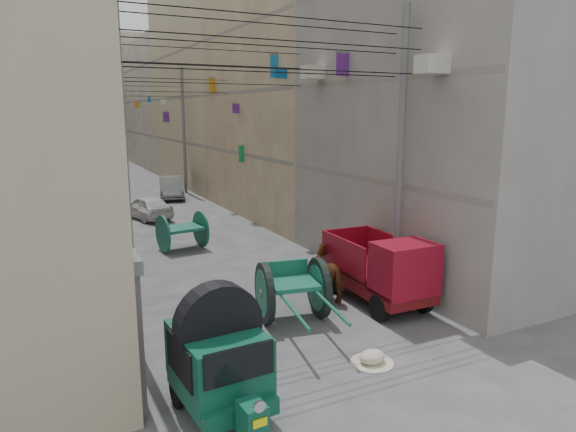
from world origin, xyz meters
TOP-DOWN VIEW (x-y plane):
  - building_row_right at (8.00, 34.13)m, footprint 8.00×62.00m
  - end_cap_building at (0.00, 66.00)m, footprint 22.00×10.00m
  - shutters_left at (-3.92, 10.38)m, footprint 0.18×14.40m
  - signboards at (-0.01, 21.66)m, footprint 8.22×40.52m
  - ac_units at (3.65, 7.67)m, footprint 0.70×6.55m
  - utility_poles at (0.00, 17.00)m, footprint 7.40×22.20m
  - overhead_cables at (0.00, 14.40)m, footprint 7.40×22.52m
  - auto_rickshaw at (-2.69, 2.80)m, footprint 1.62×2.68m
  - tonga_cart at (0.37, 6.05)m, footprint 1.87×3.63m
  - mini_truck at (3.04, 5.70)m, footprint 1.70×3.59m
  - second_cart at (-0.37, 14.03)m, footprint 1.81×1.65m
  - feed_sack at (0.82, 3.18)m, footprint 0.58×0.46m
  - horse at (2.08, 7.00)m, footprint 0.81×1.71m
  - distant_car_white at (-0.42, 20.65)m, footprint 2.30×3.74m
  - distant_car_grey at (2.23, 26.36)m, footprint 2.17×4.17m
  - distant_car_green at (-1.22, 40.94)m, footprint 1.65×3.95m

SIDE VIEW (x-z plane):
  - feed_sack at x=0.82m, z-range 0.00..0.29m
  - distant_car_green at x=-1.22m, z-range 0.00..1.14m
  - distant_car_white at x=-0.42m, z-range 0.00..1.19m
  - distant_car_grey at x=2.23m, z-range 0.00..1.31m
  - horse at x=2.08m, z-range 0.00..1.43m
  - second_cart at x=-0.37m, z-range 0.05..1.49m
  - tonga_cart at x=0.37m, z-range 0.03..1.60m
  - mini_truck at x=3.04m, z-range -0.04..1.95m
  - auto_rickshaw at x=-2.69m, z-range 0.17..2.02m
  - shutters_left at x=-3.92m, z-range 0.06..2.93m
  - signboards at x=-0.01m, z-range 0.59..6.27m
  - utility_poles at x=0.00m, z-range 0.00..8.00m
  - building_row_right at x=8.00m, z-range -0.54..13.46m
  - end_cap_building at x=0.00m, z-range 0.00..13.00m
  - overhead_cables at x=0.00m, z-range 6.20..7.33m
  - ac_units at x=3.65m, z-range 5.76..9.11m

